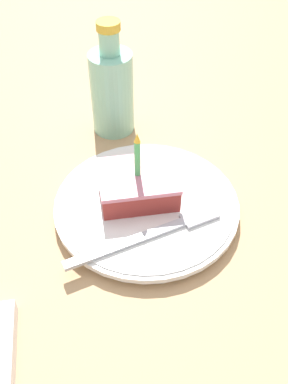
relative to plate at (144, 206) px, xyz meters
The scene contains 5 objects.
ground_plane 0.03m from the plate, 12.88° to the right, with size 2.40×2.40×0.04m.
plate is the anchor object (origin of this frame).
cake_slice 0.03m from the plate, 17.98° to the left, with size 0.08×0.10×0.10m.
fork 0.06m from the plate, behind, with size 0.07×0.20×0.00m.
bottle 0.20m from the plate, ahead, with size 0.06×0.06×0.17m.
Camera 1 is at (-0.41, 0.07, 0.43)m, focal length 42.00 mm.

